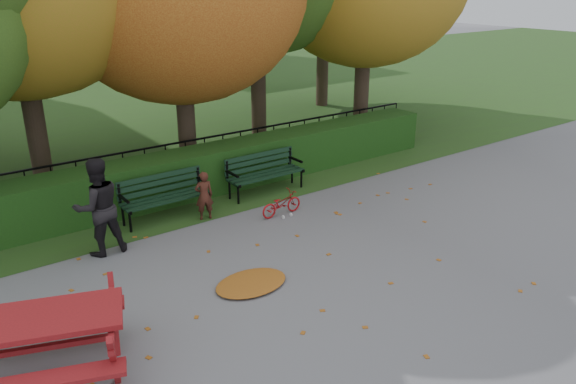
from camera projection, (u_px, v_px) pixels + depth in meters
ground at (334, 270)px, 9.32m from camera, size 90.00×90.00×0.00m
grass_strip at (75, 114)px, 19.84m from camera, size 90.00×90.00×0.00m
hedge at (203, 171)px, 12.52m from camera, size 13.00×0.90×1.00m
iron_fence at (186, 161)px, 13.11m from camera, size 14.00×0.04×1.02m
bench_left at (164, 193)px, 11.20m from camera, size 1.80×0.57×0.88m
bench_right at (264, 170)px, 12.52m from camera, size 1.80×0.57×0.88m
picnic_table at (32, 332)px, 6.54m from camera, size 2.51×2.27×1.00m
leaf_pile at (251, 283)px, 8.86m from camera, size 1.40×1.15×0.08m
leaf_scatter at (322, 263)px, 9.54m from camera, size 9.00×5.70×0.01m
child at (204, 196)px, 11.11m from camera, size 0.41×0.32×1.00m
adult at (98, 207)px, 9.60m from camera, size 0.85×0.67×1.74m
bicycle at (281, 204)px, 11.40m from camera, size 0.95×0.35×0.50m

